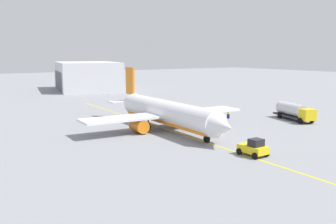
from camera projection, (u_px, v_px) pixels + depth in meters
ground_plane at (168, 130)px, 63.91m from camera, size 400.00×400.00×0.00m
airplane at (167, 113)px, 63.90m from camera, size 33.35×28.67×9.84m
fuel_tanker at (294, 111)px, 72.93m from camera, size 10.35×5.01×3.15m
pushback_tug at (253, 148)px, 47.79m from camera, size 3.65×2.38×2.20m
refueling_worker at (228, 114)px, 75.08m from camera, size 0.63×0.56×1.71m
safety_cone_nose at (262, 142)px, 53.71m from camera, size 0.66×0.66×0.73m
distant_hangar at (87, 76)px, 132.44m from camera, size 30.65×24.30×9.42m
taxi_line_marking at (168, 130)px, 63.91m from camera, size 80.93×3.50×0.01m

